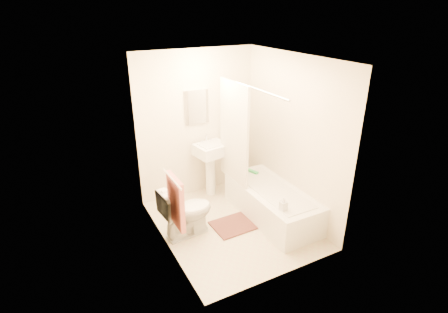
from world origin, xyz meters
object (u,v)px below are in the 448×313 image
bathtub (272,203)px  bath_mat (235,224)px  sink (211,167)px  soap_bottle (283,204)px  toilet (187,212)px

bathtub → bath_mat: size_ratio=2.50×
sink → bath_mat: sink is taller
soap_bottle → toilet: bearing=146.5°
toilet → bathtub: 1.32m
toilet → sink: sink is taller
toilet → bath_mat: size_ratio=1.11×
sink → bath_mat: (-0.10, -1.01, -0.49)m
bathtub → soap_bottle: (-0.21, -0.54, 0.33)m
soap_bottle → bath_mat: bearing=124.3°
bath_mat → toilet: bearing=168.4°
sink → bath_mat: size_ratio=1.52×
toilet → soap_bottle: size_ratio=3.83×
toilet → sink: (0.80, 0.86, 0.14)m
bathtub → soap_bottle: 0.67m
bathtub → bath_mat: 0.65m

